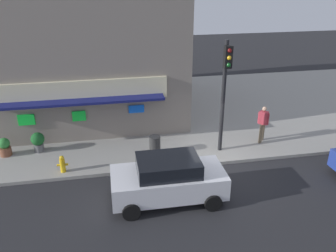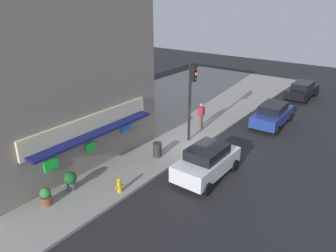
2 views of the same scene
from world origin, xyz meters
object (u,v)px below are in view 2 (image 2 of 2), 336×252
potted_plant_by_window (71,180)px  parked_car_blue (272,114)px  pedestrian (201,115)px  potted_plant_by_doorway (46,196)px  traffic_light (191,92)px  fire_hydrant (119,185)px  parked_car_white (207,161)px  trash_can (157,150)px  parked_car_black (302,90)px

potted_plant_by_window → parked_car_blue: size_ratio=0.21×
pedestrian → parked_car_blue: (4.00, -3.80, -0.32)m
potted_plant_by_doorway → parked_car_blue: size_ratio=0.19×
traffic_light → pedestrian: 3.30m
fire_hydrant → parked_car_white: parked_car_white is taller
pedestrian → parked_car_white: (-5.39, -3.64, -0.27)m
trash_can → parked_car_white: size_ratio=0.21×
potted_plant_by_doorway → parked_car_black: bearing=-10.4°
fire_hydrant → parked_car_black: 21.98m
parked_car_white → trash_can: bearing=89.8°
pedestrian → potted_plant_by_doorway: (-12.14, 0.84, -0.59)m
parked_car_white → parked_car_blue: size_ratio=0.92×
parked_car_white → parked_car_black: parked_car_white is taller
fire_hydrant → potted_plant_by_doorway: size_ratio=0.87×
traffic_light → parked_car_black: (14.70, -3.08, -2.65)m
fire_hydrant → parked_car_black: parked_car_black is taller
parked_car_blue → potted_plant_by_window: bearing=162.1°
trash_can → potted_plant_by_doorway: trash_can is taller
trash_can → potted_plant_by_doorway: bearing=170.8°
trash_can → potted_plant_by_window: potted_plant_by_window is taller
potted_plant_by_window → parked_car_white: 7.01m
parked_car_blue → trash_can: bearing=159.3°
potted_plant_by_doorway → parked_car_white: (6.75, -4.48, 0.32)m
traffic_light → parked_car_white: size_ratio=1.23×
traffic_light → potted_plant_by_doorway: (-9.84, 1.41, -2.89)m
trash_can → traffic_light: bearing=-5.8°
trash_can → parked_car_blue: parked_car_blue is taller
potted_plant_by_doorway → parked_car_black: (24.54, -4.49, 0.23)m
potted_plant_by_doorway → parked_car_blue: 16.79m
parked_car_white → parked_car_black: 17.79m
trash_can → parked_car_blue: 10.02m
traffic_light → parked_car_black: 15.25m
potted_plant_by_window → fire_hydrant: bearing=-58.8°
parked_car_blue → parked_car_white: bearing=179.0°
potted_plant_by_window → parked_car_black: size_ratio=0.21×
traffic_light → potted_plant_by_window: bearing=169.8°
traffic_light → pedestrian: size_ratio=2.80×
traffic_light → potted_plant_by_window: traffic_light is taller
traffic_light → potted_plant_by_window: size_ratio=5.39×
parked_car_black → parked_car_white: bearing=180.0°
potted_plant_by_doorway → potted_plant_by_window: bearing=4.1°
traffic_light → potted_plant_by_doorway: traffic_light is taller
parked_car_blue → traffic_light: bearing=152.9°
potted_plant_by_window → trash_can: bearing=-12.8°
fire_hydrant → parked_car_white: bearing=-31.8°
pedestrian → parked_car_black: bearing=-16.4°
parked_car_blue → potted_plant_by_doorway: bearing=164.0°
potted_plant_by_window → parked_car_white: parked_car_white is taller
potted_plant_by_doorway → trash_can: bearing=-9.2°
traffic_light → parked_car_blue: bearing=-27.1°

